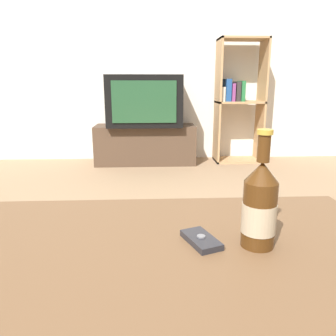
{
  "coord_description": "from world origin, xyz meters",
  "views": [
    {
      "loc": [
        0.02,
        -0.65,
        0.82
      ],
      "look_at": [
        0.07,
        0.29,
        0.57
      ],
      "focal_mm": 35.0,
      "sensor_mm": 36.0,
      "label": 1
    }
  ],
  "objects_px": {
    "beer_bottle": "(260,206)",
    "cell_phone": "(201,240)",
    "bookshelf": "(238,99)",
    "tv_stand": "(145,144)",
    "television": "(145,101)"
  },
  "relations": [
    {
      "from": "bookshelf",
      "to": "tv_stand",
      "type": "bearing_deg",
      "value": -177.22
    },
    {
      "from": "bookshelf",
      "to": "beer_bottle",
      "type": "height_order",
      "value": "bookshelf"
    },
    {
      "from": "bookshelf",
      "to": "cell_phone",
      "type": "relative_size",
      "value": 10.92
    },
    {
      "from": "television",
      "to": "beer_bottle",
      "type": "bearing_deg",
      "value": -83.93
    },
    {
      "from": "tv_stand",
      "to": "beer_bottle",
      "type": "bearing_deg",
      "value": -83.94
    },
    {
      "from": "beer_bottle",
      "to": "cell_phone",
      "type": "distance_m",
      "value": 0.15
    },
    {
      "from": "cell_phone",
      "to": "tv_stand",
      "type": "bearing_deg",
      "value": 72.5
    },
    {
      "from": "tv_stand",
      "to": "cell_phone",
      "type": "distance_m",
      "value": 2.77
    },
    {
      "from": "cell_phone",
      "to": "beer_bottle",
      "type": "bearing_deg",
      "value": -29.5
    },
    {
      "from": "tv_stand",
      "to": "beer_bottle",
      "type": "height_order",
      "value": "beer_bottle"
    },
    {
      "from": "bookshelf",
      "to": "cell_phone",
      "type": "height_order",
      "value": "bookshelf"
    },
    {
      "from": "cell_phone",
      "to": "bookshelf",
      "type": "bearing_deg",
      "value": 52.98
    },
    {
      "from": "tv_stand",
      "to": "beer_bottle",
      "type": "relative_size",
      "value": 4.07
    },
    {
      "from": "tv_stand",
      "to": "cell_phone",
      "type": "height_order",
      "value": "cell_phone"
    },
    {
      "from": "television",
      "to": "beer_bottle",
      "type": "height_order",
      "value": "television"
    }
  ]
}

